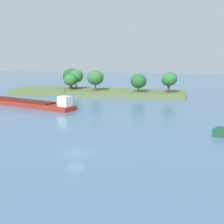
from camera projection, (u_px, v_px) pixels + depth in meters
ground_plane at (75, 153)px, 54.16m from camera, size 400.00×400.00×0.00m
treeline_island at (99, 87)px, 125.15m from camera, size 66.28×17.24×9.58m
cargo_barge at (23, 103)px, 100.22m from camera, size 38.82×17.67×5.95m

